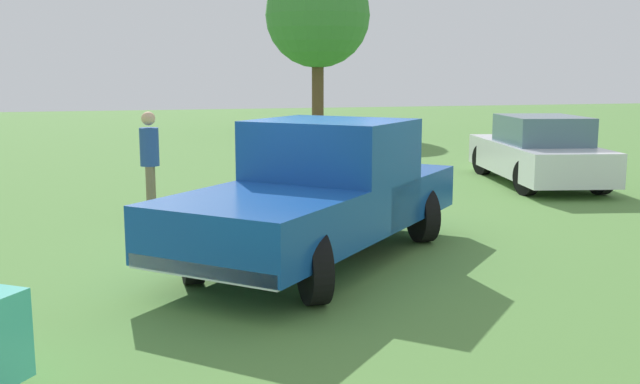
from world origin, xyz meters
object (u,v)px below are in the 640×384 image
at_px(pickup_truck, 325,188).
at_px(sedan_far, 538,152).
at_px(person_bystander, 150,157).
at_px(tree_back_left, 318,16).

xyz_separation_m(pickup_truck, sedan_far, (4.89, -6.32, -0.23)).
bearing_deg(person_bystander, tree_back_left, -105.28).
distance_m(pickup_truck, sedan_far, 8.00).
relative_size(pickup_truck, person_bystander, 2.80).
height_order(sedan_far, tree_back_left, tree_back_left).
bearing_deg(sedan_far, pickup_truck, 140.14).
bearing_deg(sedan_far, tree_back_left, 15.05).
xyz_separation_m(person_bystander, tree_back_left, (16.42, -7.67, 3.70)).
bearing_deg(person_bystander, sedan_far, -161.35).
bearing_deg(pickup_truck, person_bystander, -106.08).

